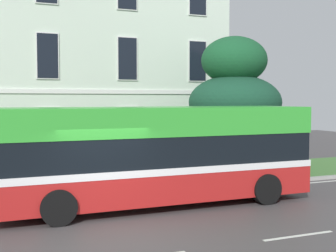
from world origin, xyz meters
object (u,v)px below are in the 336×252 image
Objects in this scene: evergreen_tree at (230,115)px; single_decker_bus at (157,154)px; litter_bin at (161,169)px; georgian_townhouse at (35,44)px.

single_decker_bus is at bearing -138.32° from evergreen_tree.
single_decker_bus reaches higher than litter_bin.
evergreen_tree is 5.37× the size of litter_bin.
georgian_townhouse is 13.33m from single_decker_bus.
georgian_townhouse reaches higher than evergreen_tree.
georgian_townhouse is 11.64m from litter_bin.
litter_bin is at bearing -153.67° from evergreen_tree.
single_decker_bus is 3.04m from litter_bin.
single_decker_bus is at bearing -79.53° from georgian_townhouse.
litter_bin is (1.15, 2.66, -0.92)m from single_decker_bus.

